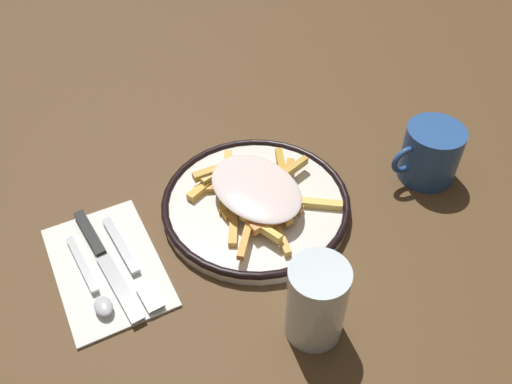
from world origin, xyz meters
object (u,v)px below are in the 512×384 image
fork (130,262)px  knife (101,253)px  water_glass (316,302)px  fries_heap (256,191)px  coffee_mug (430,153)px  spoon (94,288)px  plate (256,204)px  napkin (107,265)px

fork → knife: 0.04m
fork → water_glass: water_glass is taller
fork → water_glass: size_ratio=1.55×
fries_heap → knife: 0.23m
coffee_mug → fries_heap: bearing=-9.8°
spoon → coffee_mug: 0.52m
fries_heap → fork: bearing=7.5°
plate → napkin: 0.23m
fries_heap → coffee_mug: size_ratio=1.94×
coffee_mug → spoon: bearing=0.2°
fries_heap → knife: fries_heap is taller
fork → spoon: spoon is taller
knife → spoon: (0.02, 0.05, 0.00)m
napkin → knife: knife is taller
plate → coffee_mug: size_ratio=2.39×
knife → coffee_mug: size_ratio=1.81×
fries_heap → coffee_mug: bearing=170.2°
fries_heap → napkin: size_ratio=1.10×
napkin → fork: bearing=157.6°
fries_heap → water_glass: water_glass is taller
plate → water_glass: bearing=84.2°
water_glass → coffee_mug: bearing=-150.8°
napkin → water_glass: size_ratio=1.81×
fries_heap → plate: bearing=69.7°
fries_heap → coffee_mug: coffee_mug is taller
napkin → fork: size_ratio=1.17×
water_glass → fork: bearing=-46.4°
knife → coffee_mug: 0.51m
plate → spoon: plate is taller
fries_heap → fork: fries_heap is taller
knife → coffee_mug: (-0.50, 0.05, 0.03)m
fries_heap → knife: (0.23, -0.00, -0.02)m
fork → spoon: bearing=22.9°
plate → water_glass: 0.21m
plate → napkin: plate is taller
spoon → fork: bearing=-157.1°
knife → fork: bearing=136.0°
plate → knife: (0.23, -0.01, -0.00)m
water_glass → napkin: bearing=-43.8°
napkin → coffee_mug: size_ratio=1.77×
fork → water_glass: 0.26m
napkin → spoon: bearing=55.4°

